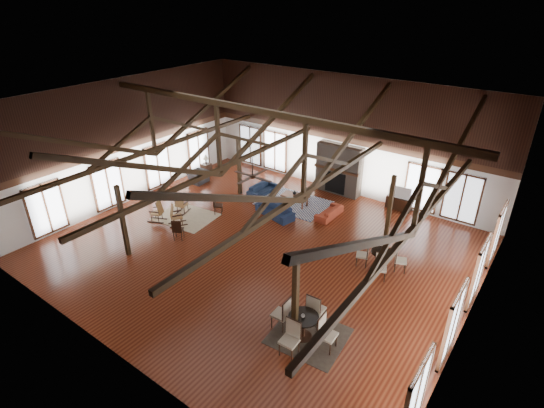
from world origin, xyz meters
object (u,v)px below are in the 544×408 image
Objects in this scene: sofa_navy_left at (262,189)px; armchair at (198,177)px; sofa_navy_front at (275,210)px; sofa_orange at (329,212)px; tv_console at (399,203)px; cafe_table_near at (303,323)px; cafe_table_far at (381,256)px; coffee_table at (295,196)px.

sofa_navy_left is 1.78× the size of armchair.
sofa_navy_front is 2.55m from sofa_orange.
tv_console is at bearing -67.43° from sofa_navy_left.
armchair is at bearing -173.92° from sofa_navy_front.
armchair is at bearing 104.28° from sofa_navy_left.
sofa_navy_front reaches higher than sofa_orange.
cafe_table_near is 4.86m from cafe_table_far.
armchair is (-5.83, -0.85, -0.13)m from coffee_table.
sofa_navy_front is 0.92× the size of cafe_table_near.
sofa_navy_left is 1.26× the size of coffee_table.
armchair is 0.81× the size of tv_console.
cafe_table_near reaches higher than sofa_navy_front.
armchair reaches higher than sofa_orange.
coffee_table is at bearing -90.42° from sofa_navy_left.
sofa_navy_left is 0.91× the size of cafe_table_far.
armchair reaches higher than sofa_navy_left.
sofa_orange is at bearing 113.50° from cafe_table_near.
sofa_navy_left is 1.05× the size of sofa_orange.
sofa_orange is at bearing -130.97° from tv_console.
cafe_table_near reaches higher than cafe_table_far.
sofa_orange is 0.86× the size of cafe_table_far.
coffee_table is 0.72× the size of cafe_table_far.
sofa_navy_front is at bearing -98.94° from armchair.
sofa_orange is (4.06, -0.14, -0.01)m from sofa_navy_left.
armchair is 10.72m from tv_console.
sofa_navy_front is at bearing -128.07° from sofa_navy_left.
coffee_table is at bearing 98.11° from sofa_navy_front.
cafe_table_near is at bearing -85.35° from tv_console.
coffee_table is 5.90m from armchair.
cafe_table_near is at bearing -34.99° from sofa_navy_front.
sofa_navy_front is at bearing -54.52° from sofa_orange.
cafe_table_near is at bearing -60.56° from coffee_table.
sofa_orange is 0.77× the size of cafe_table_near.
cafe_table_far is at bearing -29.65° from coffee_table.
sofa_navy_front is at bearing 170.39° from cafe_table_far.
sofa_navy_left is 4.06m from sofa_orange.
sofa_navy_front is at bearing -100.23° from coffee_table.
tv_console is at bearing 140.06° from sofa_orange.
sofa_navy_front is 6.07m from tv_console.
tv_console is at bearing 55.85° from sofa_navy_front.
sofa_navy_left is at bearing 154.01° from sofa_navy_front.
sofa_navy_left is at bearing 173.32° from coffee_table.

